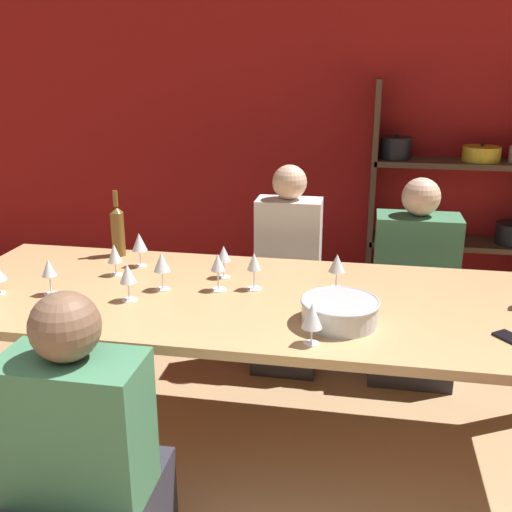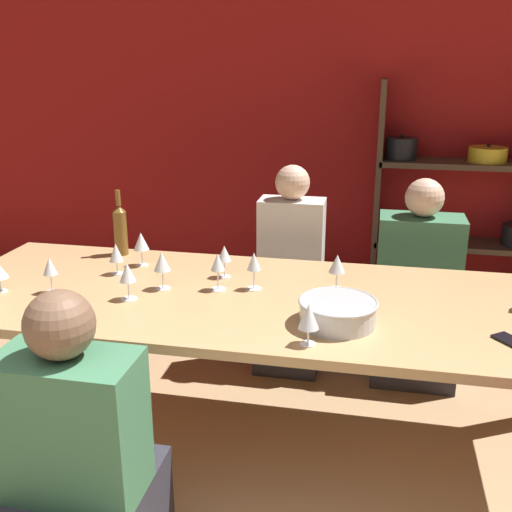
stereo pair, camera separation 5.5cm
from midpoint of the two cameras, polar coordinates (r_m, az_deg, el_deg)
wall_back_red at (r=4.29m, az=4.32°, el=12.99°), size 8.80×0.06×2.70m
shelf_unit at (r=4.22m, az=19.48°, el=2.42°), size 1.11×0.30×1.62m
dining_table at (r=2.65m, az=0.16°, el=-5.21°), size 2.80×1.06×0.76m
mixing_bowl at (r=2.35m, az=8.46°, el=-5.23°), size 0.31×0.31×0.10m
wine_bottle_green at (r=3.20m, az=-12.32°, el=2.53°), size 0.07×0.07×0.35m
wine_glass_white_a at (r=2.59m, az=-11.55°, el=-1.69°), size 0.07×0.07×0.16m
wine_glass_white_b at (r=2.91m, az=-12.66°, el=0.23°), size 0.07×0.07×0.15m
wine_glass_red_a at (r=3.01m, az=-10.37°, el=1.30°), size 0.08×0.08×0.17m
wine_glass_empty_a at (r=2.75m, az=-18.50°, el=-1.06°), size 0.07×0.07×0.16m
wine_glass_empty_b at (r=2.65m, az=0.39°, el=-0.67°), size 0.07×0.07×0.17m
wine_glass_white_d at (r=2.16m, az=5.77°, el=-5.83°), size 0.08×0.08×0.16m
wine_glass_white_e at (r=2.68m, az=8.32°, el=-0.82°), size 0.07×0.07×0.16m
wine_glass_empty_c at (r=2.65m, az=-3.07°, el=-0.74°), size 0.07×0.07×0.17m
wine_glass_white_f at (r=2.68m, az=-8.37°, el=-0.63°), size 0.07×0.07×0.17m
wine_glass_empty_d at (r=2.80m, az=-2.48°, el=0.17°), size 0.07×0.07×0.16m
person_near_a at (r=2.17m, az=-15.81°, el=-20.86°), size 0.44×0.55×1.10m
person_far_a at (r=3.51m, az=3.74°, el=-3.51°), size 0.37×0.46×1.19m
person_far_b at (r=3.56m, az=15.34°, el=-4.48°), size 0.46×0.57×1.13m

